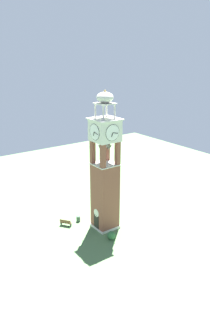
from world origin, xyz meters
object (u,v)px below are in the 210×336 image
(clock_tower, at_px, (105,175))
(trash_bin, at_px, (78,219))
(lamp_post, at_px, (94,197))
(park_bench, at_px, (66,223))

(clock_tower, relative_size, trash_bin, 22.96)
(clock_tower, distance_m, trash_bin, 8.29)
(lamp_post, bearing_deg, trash_bin, -70.46)
(clock_tower, height_order, trash_bin, clock_tower)
(clock_tower, bearing_deg, trash_bin, -146.99)
(clock_tower, distance_m, park_bench, 8.97)
(park_bench, height_order, trash_bin, park_bench)
(park_bench, bearing_deg, clock_tower, 51.54)
(clock_tower, bearing_deg, lamp_post, 163.99)
(lamp_post, xyz_separation_m, trash_bin, (1.26, -3.56, -2.03))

